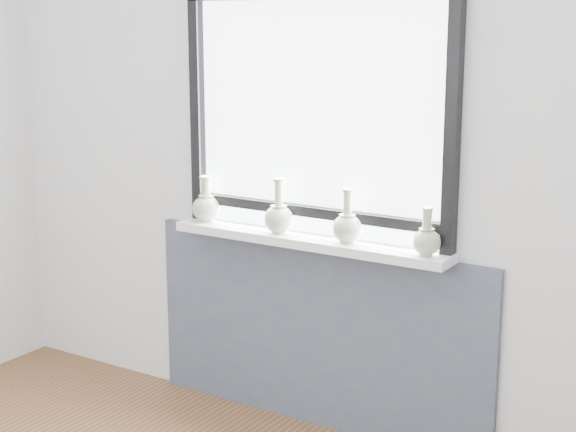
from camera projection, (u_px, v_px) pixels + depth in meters
The scene contains 8 objects.
back_wall at pixel (320, 142), 3.81m from camera, with size 3.60×0.02×2.60m, color silver.
apron_panel at pixel (315, 334), 3.98m from camera, with size 1.70×0.03×0.86m, color #4A5260.
windowsill at pixel (308, 241), 3.82m from camera, with size 1.32×0.18×0.04m, color white.
window at pixel (316, 110), 3.75m from camera, with size 1.30×0.06×1.05m.
vase_a at pixel (206, 206), 4.09m from camera, with size 0.13×0.13×0.21m.
vase_b at pixel (279, 217), 3.87m from camera, with size 0.13×0.13×0.24m.
vase_c at pixel (347, 226), 3.70m from camera, with size 0.13×0.13×0.23m.
vase_d at pixel (427, 239), 3.50m from camera, with size 0.12×0.12×0.19m.
Camera 1 is at (1.91, -1.47, 1.81)m, focal length 55.00 mm.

